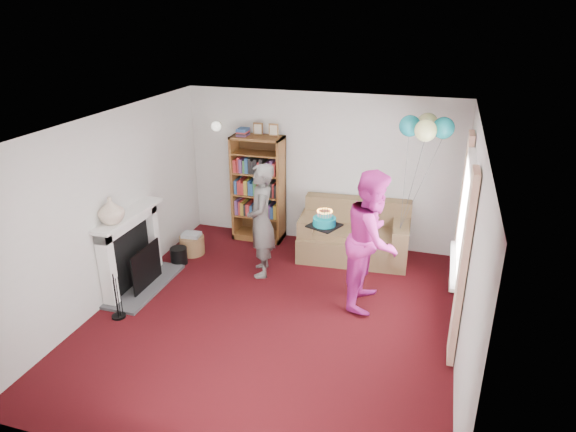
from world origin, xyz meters
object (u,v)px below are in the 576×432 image
(bookcase, at_px, (259,189))
(sofa, at_px, (354,236))
(person_striped, at_px, (261,221))
(person_magenta, at_px, (372,239))
(birthday_cake, at_px, (324,221))

(bookcase, distance_m, sofa, 1.78)
(sofa, relative_size, person_striped, 0.99)
(person_magenta, bearing_deg, sofa, 21.87)
(bookcase, bearing_deg, birthday_cake, -47.65)
(bookcase, bearing_deg, person_striped, -68.59)
(person_magenta, bearing_deg, person_striped, 81.44)
(bookcase, height_order, person_striped, bookcase)
(person_striped, relative_size, person_magenta, 0.91)
(bookcase, xyz_separation_m, person_striped, (0.47, -1.21, -0.03))
(sofa, xyz_separation_m, person_magenta, (0.45, -1.32, 0.59))
(birthday_cake, bearing_deg, sofa, 83.15)
(bookcase, bearing_deg, person_magenta, -36.12)
(bookcase, xyz_separation_m, sofa, (1.68, -0.23, -0.55))
(person_magenta, relative_size, birthday_cake, 5.15)
(sofa, height_order, birthday_cake, birthday_cake)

